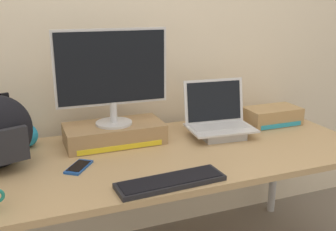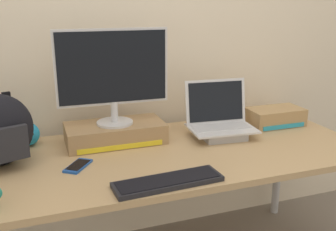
# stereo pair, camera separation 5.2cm
# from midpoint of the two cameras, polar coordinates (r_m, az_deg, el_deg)

# --- Properties ---
(back_wall) EXTENTS (7.00, 0.10, 2.60)m
(back_wall) POSITION_cam_midpoint_polar(r_m,az_deg,el_deg) (2.27, -5.60, 13.34)
(back_wall) COLOR beige
(back_wall) RESTS_ON ground
(desk) EXTENTS (1.96, 0.84, 0.72)m
(desk) POSITION_cam_midpoint_polar(r_m,az_deg,el_deg) (1.93, -0.78, -6.80)
(desk) COLOR tan
(desk) RESTS_ON ground
(toner_box_yellow) EXTENTS (0.50, 0.25, 0.10)m
(toner_box_yellow) POSITION_cam_midpoint_polar(r_m,az_deg,el_deg) (2.02, -8.57, -2.61)
(toner_box_yellow) COLOR #9E7A51
(toner_box_yellow) RESTS_ON desk
(desktop_monitor) EXTENTS (0.56, 0.18, 0.48)m
(desktop_monitor) POSITION_cam_midpoint_polar(r_m,az_deg,el_deg) (1.94, -8.96, 6.10)
(desktop_monitor) COLOR silver
(desktop_monitor) RESTS_ON toner_box_yellow
(open_laptop) EXTENTS (0.36, 0.27, 0.29)m
(open_laptop) POSITION_cam_midpoint_polar(r_m,az_deg,el_deg) (2.12, 6.76, -1.40)
(open_laptop) COLOR #ADADB2
(open_laptop) RESTS_ON desk
(external_keyboard) EXTENTS (0.45, 0.15, 0.02)m
(external_keyboard) POSITION_cam_midpoint_polar(r_m,az_deg,el_deg) (1.58, -0.57, -9.61)
(external_keyboard) COLOR black
(external_keyboard) RESTS_ON desk
(cell_phone) EXTENTS (0.14, 0.16, 0.01)m
(cell_phone) POSITION_cam_midpoint_polar(r_m,az_deg,el_deg) (1.77, -13.74, -7.30)
(cell_phone) COLOR #19479E
(cell_phone) RESTS_ON desk
(plush_toy) EXTENTS (0.12, 0.12, 0.12)m
(plush_toy) POSITION_cam_midpoint_polar(r_m,az_deg,el_deg) (2.08, -20.72, -2.75)
(plush_toy) COLOR #2393CC
(plush_toy) RESTS_ON desk
(toner_box_cyan) EXTENTS (0.32, 0.18, 0.10)m
(toner_box_cyan) POSITION_cam_midpoint_polar(r_m,az_deg,el_deg) (2.37, 14.35, -0.05)
(toner_box_cyan) COLOR #A88456
(toner_box_cyan) RESTS_ON desk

